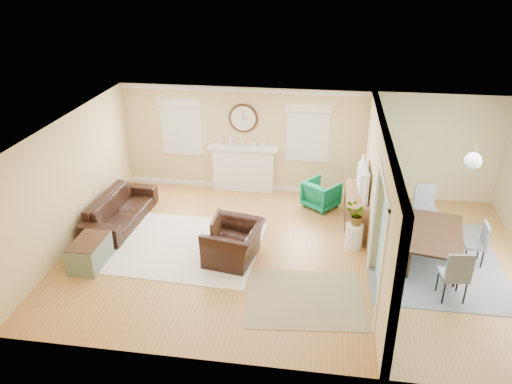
% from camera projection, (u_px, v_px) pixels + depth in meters
% --- Properties ---
extents(floor, '(9.00, 9.00, 0.00)m').
position_uv_depth(floor, '(294.00, 256.00, 9.87)').
color(floor, '#AE702D').
rests_on(floor, ground).
extents(wall_back, '(9.00, 0.02, 2.60)m').
position_uv_depth(wall_back, '(305.00, 142.00, 11.99)').
color(wall_back, '#DABB7B').
rests_on(wall_back, ground).
extents(wall_front, '(9.00, 0.02, 2.60)m').
position_uv_depth(wall_front, '(279.00, 295.00, 6.63)').
color(wall_front, '#DABB7B').
rests_on(wall_front, ground).
extents(wall_left, '(0.02, 6.00, 2.60)m').
position_uv_depth(wall_left, '(70.00, 182.00, 9.90)').
color(wall_left, '#DABB7B').
rests_on(wall_left, ground).
extents(ceiling, '(9.00, 6.00, 0.02)m').
position_uv_depth(ceiling, '(299.00, 130.00, 8.75)').
color(ceiling, white).
rests_on(ceiling, wall_back).
extents(partition, '(0.17, 6.00, 2.60)m').
position_uv_depth(partition, '(378.00, 193.00, 9.34)').
color(partition, '#DABB7B').
rests_on(partition, ground).
extents(fireplace, '(1.70, 0.30, 1.17)m').
position_uv_depth(fireplace, '(243.00, 168.00, 12.38)').
color(fireplace, white).
rests_on(fireplace, ground).
extents(wall_clock, '(0.70, 0.07, 0.70)m').
position_uv_depth(wall_clock, '(243.00, 118.00, 11.92)').
color(wall_clock, '#432C1B').
rests_on(wall_clock, wall_back).
extents(window_left, '(1.05, 0.13, 1.42)m').
position_uv_depth(window_left, '(181.00, 123.00, 12.19)').
color(window_left, white).
rests_on(window_left, wall_back).
extents(window_right, '(1.05, 0.13, 1.42)m').
position_uv_depth(window_right, '(308.00, 129.00, 11.78)').
color(window_right, white).
rests_on(window_right, wall_back).
extents(pendant, '(0.30, 0.30, 0.55)m').
position_uv_depth(pendant, '(473.00, 161.00, 8.52)').
color(pendant, gold).
rests_on(pendant, ceiling).
extents(rug_cream, '(2.95, 2.59, 0.02)m').
position_uv_depth(rug_cream, '(188.00, 247.00, 10.16)').
color(rug_cream, '#EEE2C9').
rests_on(rug_cream, floor).
extents(rug_jute, '(2.17, 1.85, 0.01)m').
position_uv_depth(rug_jute, '(304.00, 298.00, 8.63)').
color(rug_jute, '#978861').
rests_on(rug_jute, floor).
extents(rug_grey, '(2.53, 3.17, 0.01)m').
position_uv_depth(rug_grey, '(433.00, 260.00, 9.72)').
color(rug_grey, slate).
rests_on(rug_grey, floor).
extents(sofa, '(0.98, 2.27, 0.65)m').
position_uv_depth(sofa, '(120.00, 209.00, 10.95)').
color(sofa, black).
rests_on(sofa, floor).
extents(eames_chair, '(1.16, 1.28, 0.73)m').
position_uv_depth(eames_chair, '(234.00, 243.00, 9.60)').
color(eames_chair, black).
rests_on(eames_chair, floor).
extents(green_chair, '(0.99, 0.99, 0.65)m').
position_uv_depth(green_chair, '(321.00, 194.00, 11.64)').
color(green_chair, '#0C6D4E').
rests_on(green_chair, floor).
extents(trunk, '(0.56, 0.91, 0.52)m').
position_uv_depth(trunk, '(90.00, 253.00, 9.49)').
color(trunk, gray).
rests_on(trunk, floor).
extents(credenza, '(0.50, 1.48, 0.80)m').
position_uv_depth(credenza, '(356.00, 210.00, 10.77)').
color(credenza, '#A07449').
rests_on(credenza, floor).
extents(tv, '(0.21, 1.19, 0.68)m').
position_uv_depth(tv, '(359.00, 179.00, 10.45)').
color(tv, black).
rests_on(tv, credenza).
extents(garden_stool, '(0.35, 0.35, 0.52)m').
position_uv_depth(garden_stool, '(354.00, 236.00, 10.06)').
color(garden_stool, white).
rests_on(garden_stool, floor).
extents(potted_plant, '(0.45, 0.40, 0.44)m').
position_uv_depth(potted_plant, '(356.00, 215.00, 9.85)').
color(potted_plant, '#337F33').
rests_on(potted_plant, garden_stool).
extents(dining_table, '(1.30, 1.92, 0.62)m').
position_uv_depth(dining_table, '(435.00, 246.00, 9.59)').
color(dining_table, '#432C1B').
rests_on(dining_table, floor).
extents(dining_chair_n, '(0.56, 0.56, 1.04)m').
position_uv_depth(dining_chair_n, '(428.00, 206.00, 10.48)').
color(dining_chair_n, slate).
rests_on(dining_chair_n, floor).
extents(dining_chair_s, '(0.49, 0.49, 0.99)m').
position_uv_depth(dining_chair_s, '(455.00, 269.00, 8.42)').
color(dining_chair_s, slate).
rests_on(dining_chair_s, floor).
extents(dining_chair_w, '(0.47, 0.47, 0.98)m').
position_uv_depth(dining_chair_w, '(404.00, 230.00, 9.63)').
color(dining_chair_w, white).
rests_on(dining_chair_w, floor).
extents(dining_chair_e, '(0.39, 0.39, 0.86)m').
position_uv_depth(dining_chair_e, '(475.00, 240.00, 9.43)').
color(dining_chair_e, slate).
rests_on(dining_chair_e, floor).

